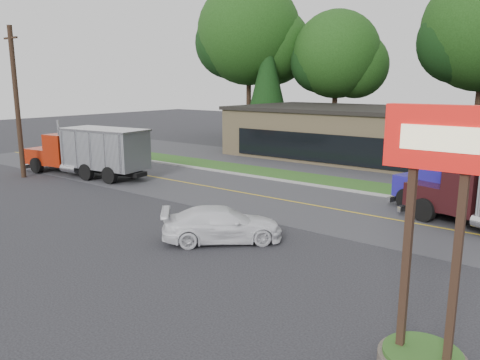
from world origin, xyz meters
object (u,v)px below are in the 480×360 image
(utility_pole, at_px, (17,102))
(dump_truck_red, at_px, (91,150))
(dump_truck_blue, at_px, (479,182))
(rally_car, at_px, (222,224))
(bilo_sign, at_px, (428,291))

(utility_pole, xyz_separation_m, dump_truck_red, (3.49, 3.04, -3.28))
(utility_pole, xyz_separation_m, dump_truck_blue, (26.78, 7.95, -3.29))
(utility_pole, xyz_separation_m, rally_car, (19.23, -1.77, -4.38))
(dump_truck_red, xyz_separation_m, rally_car, (15.74, -4.80, -1.11))
(dump_truck_red, height_order, rally_car, dump_truck_red)
(bilo_sign, relative_size, rally_car, 1.22)
(rally_car, bearing_deg, utility_pole, 40.61)
(dump_truck_red, bearing_deg, bilo_sign, 152.98)
(bilo_sign, bearing_deg, dump_truck_red, 160.14)
(bilo_sign, distance_m, dump_truck_red, 26.60)
(dump_truck_blue, relative_size, rally_car, 1.52)
(dump_truck_blue, height_order, rally_car, dump_truck_blue)
(utility_pole, bearing_deg, rally_car, -5.25)
(dump_truck_blue, bearing_deg, bilo_sign, 113.47)
(rally_car, bearing_deg, dump_truck_red, 28.89)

